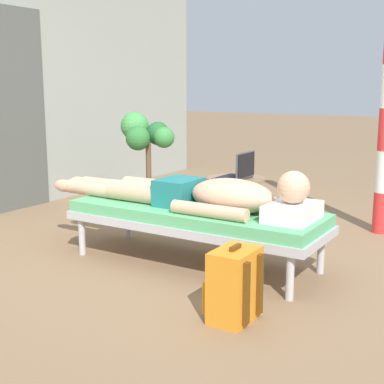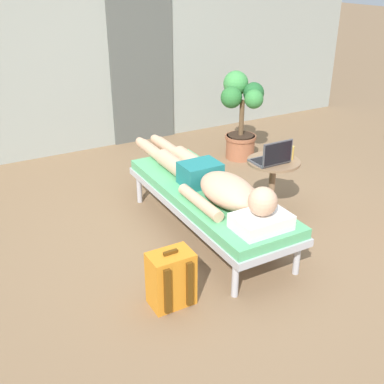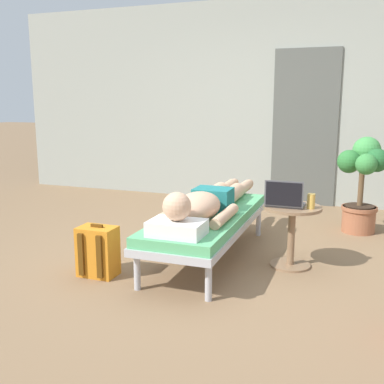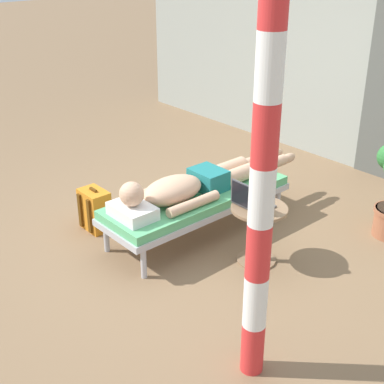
{
  "view_description": "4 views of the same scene",
  "coord_description": "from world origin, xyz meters",
  "px_view_note": "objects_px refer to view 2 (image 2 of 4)",
  "views": [
    {
      "loc": [
        -3.28,
        -1.87,
        1.27
      ],
      "look_at": [
        -0.09,
        0.13,
        0.53
      ],
      "focal_mm": 50.83,
      "sensor_mm": 36.0,
      "label": 1
    },
    {
      "loc": [
        -1.94,
        -2.95,
        2.14
      ],
      "look_at": [
        -0.31,
        -0.04,
        0.52
      ],
      "focal_mm": 44.46,
      "sensor_mm": 36.0,
      "label": 2
    },
    {
      "loc": [
        1.12,
        -3.58,
        1.39
      ],
      "look_at": [
        -0.18,
        -0.04,
        0.62
      ],
      "focal_mm": 42.65,
      "sensor_mm": 36.0,
      "label": 3
    },
    {
      "loc": [
        3.29,
        -2.91,
        2.58
      ],
      "look_at": [
        -0.05,
        0.02,
        0.46
      ],
      "focal_mm": 50.65,
      "sensor_mm": 36.0,
      "label": 4
    }
  ],
  "objects_px": {
    "person_reclining": "(212,181)",
    "side_table": "(272,177)",
    "lounge_chair": "(208,198)",
    "drink_glass": "(290,153)",
    "backpack": "(171,279)",
    "potted_plant": "(241,112)",
    "laptop": "(272,157)"
  },
  "relations": [
    {
      "from": "side_table",
      "to": "backpack",
      "type": "height_order",
      "value": "side_table"
    },
    {
      "from": "drink_glass",
      "to": "potted_plant",
      "type": "relative_size",
      "value": 0.12
    },
    {
      "from": "side_table",
      "to": "drink_glass",
      "type": "distance_m",
      "value": 0.28
    },
    {
      "from": "side_table",
      "to": "person_reclining",
      "type": "bearing_deg",
      "value": -171.67
    },
    {
      "from": "person_reclining",
      "to": "drink_glass",
      "type": "distance_m",
      "value": 0.87
    },
    {
      "from": "laptop",
      "to": "drink_glass",
      "type": "bearing_deg",
      "value": 2.54
    },
    {
      "from": "person_reclining",
      "to": "potted_plant",
      "type": "distance_m",
      "value": 1.9
    },
    {
      "from": "potted_plant",
      "to": "backpack",
      "type": "bearing_deg",
      "value": -133.75
    },
    {
      "from": "person_reclining",
      "to": "laptop",
      "type": "height_order",
      "value": "laptop"
    },
    {
      "from": "lounge_chair",
      "to": "drink_glass",
      "type": "bearing_deg",
      "value": 0.67
    },
    {
      "from": "laptop",
      "to": "drink_glass",
      "type": "height_order",
      "value": "laptop"
    },
    {
      "from": "lounge_chair",
      "to": "potted_plant",
      "type": "relative_size",
      "value": 1.87
    },
    {
      "from": "backpack",
      "to": "lounge_chair",
      "type": "bearing_deg",
      "value": 44.21
    },
    {
      "from": "laptop",
      "to": "potted_plant",
      "type": "relative_size",
      "value": 0.31
    },
    {
      "from": "side_table",
      "to": "backpack",
      "type": "xyz_separation_m",
      "value": [
        -1.42,
        -0.73,
        -0.16
      ]
    },
    {
      "from": "laptop",
      "to": "potted_plant",
      "type": "xyz_separation_m",
      "value": [
        0.6,
        1.37,
        -0.02
      ]
    },
    {
      "from": "side_table",
      "to": "laptop",
      "type": "distance_m",
      "value": 0.24
    },
    {
      "from": "drink_glass",
      "to": "potted_plant",
      "type": "xyz_separation_m",
      "value": [
        0.39,
        1.36,
        -0.03
      ]
    },
    {
      "from": "person_reclining",
      "to": "drink_glass",
      "type": "relative_size",
      "value": 17.77
    },
    {
      "from": "side_table",
      "to": "laptop",
      "type": "height_order",
      "value": "laptop"
    },
    {
      "from": "person_reclining",
      "to": "side_table",
      "type": "relative_size",
      "value": 4.15
    },
    {
      "from": "lounge_chair",
      "to": "person_reclining",
      "type": "height_order",
      "value": "person_reclining"
    },
    {
      "from": "side_table",
      "to": "backpack",
      "type": "bearing_deg",
      "value": -152.65
    },
    {
      "from": "laptop",
      "to": "backpack",
      "type": "bearing_deg",
      "value": -153.33
    },
    {
      "from": "person_reclining",
      "to": "backpack",
      "type": "bearing_deg",
      "value": -138.11
    },
    {
      "from": "lounge_chair",
      "to": "side_table",
      "type": "distance_m",
      "value": 0.72
    },
    {
      "from": "drink_glass",
      "to": "laptop",
      "type": "bearing_deg",
      "value": -177.46
    },
    {
      "from": "person_reclining",
      "to": "laptop",
      "type": "relative_size",
      "value": 7.0
    },
    {
      "from": "lounge_chair",
      "to": "drink_glass",
      "type": "xyz_separation_m",
      "value": [
        0.87,
        0.01,
        0.24
      ]
    },
    {
      "from": "drink_glass",
      "to": "potted_plant",
      "type": "height_order",
      "value": "potted_plant"
    },
    {
      "from": "backpack",
      "to": "drink_glass",
      "type": "bearing_deg",
      "value": 23.8
    },
    {
      "from": "drink_glass",
      "to": "potted_plant",
      "type": "bearing_deg",
      "value": 73.85
    }
  ]
}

